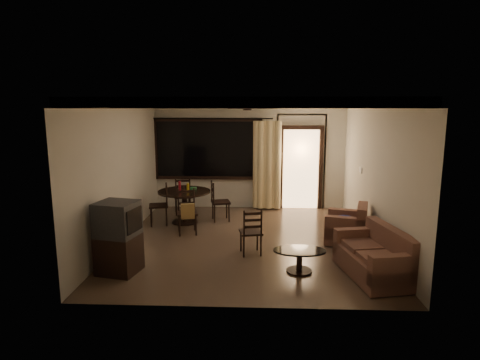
{
  "coord_description": "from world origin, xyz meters",
  "views": [
    {
      "loc": [
        0.19,
        -7.78,
        2.68
      ],
      "look_at": [
        -0.15,
        0.2,
        1.22
      ],
      "focal_mm": 30.0,
      "sensor_mm": 36.0,
      "label": 1
    }
  ],
  "objects_px": {
    "sofa": "(376,258)",
    "armchair": "(349,227)",
    "dining_chair_west": "(159,213)",
    "dining_chair_south": "(187,220)",
    "side_chair": "(251,240)",
    "tv_cabinet": "(118,237)",
    "dining_table": "(185,197)",
    "dining_chair_east": "(220,209)",
    "dining_chair_north": "(183,203)",
    "coffee_table": "(299,257)"
  },
  "relations": [
    {
      "from": "dining_chair_east",
      "to": "coffee_table",
      "type": "relative_size",
      "value": 1.1
    },
    {
      "from": "sofa",
      "to": "armchair",
      "type": "distance_m",
      "value": 1.6
    },
    {
      "from": "dining_table",
      "to": "side_chair",
      "type": "height_order",
      "value": "dining_table"
    },
    {
      "from": "dining_chair_south",
      "to": "tv_cabinet",
      "type": "relative_size",
      "value": 0.8
    },
    {
      "from": "dining_table",
      "to": "dining_chair_south",
      "type": "bearing_deg",
      "value": -76.42
    },
    {
      "from": "dining_table",
      "to": "dining_chair_west",
      "type": "relative_size",
      "value": 1.28
    },
    {
      "from": "dining_chair_south",
      "to": "side_chair",
      "type": "distance_m",
      "value": 1.79
    },
    {
      "from": "dining_chair_north",
      "to": "sofa",
      "type": "height_order",
      "value": "dining_chair_north"
    },
    {
      "from": "dining_chair_east",
      "to": "tv_cabinet",
      "type": "bearing_deg",
      "value": 142.32
    },
    {
      "from": "dining_chair_east",
      "to": "side_chair",
      "type": "xyz_separation_m",
      "value": [
        0.77,
        -2.18,
        -0.02
      ]
    },
    {
      "from": "armchair",
      "to": "side_chair",
      "type": "bearing_deg",
      "value": -143.86
    },
    {
      "from": "dining_table",
      "to": "sofa",
      "type": "xyz_separation_m",
      "value": [
        3.59,
        -2.89,
        -0.29
      ]
    },
    {
      "from": "dining_table",
      "to": "dining_chair_east",
      "type": "xyz_separation_m",
      "value": [
        0.81,
        0.2,
        -0.32
      ]
    },
    {
      "from": "dining_chair_east",
      "to": "tv_cabinet",
      "type": "relative_size",
      "value": 0.8
    },
    {
      "from": "dining_table",
      "to": "dining_chair_south",
      "type": "xyz_separation_m",
      "value": [
        0.2,
        -0.83,
        -0.29
      ]
    },
    {
      "from": "side_chair",
      "to": "dining_table",
      "type": "bearing_deg",
      "value": -63.38
    },
    {
      "from": "coffee_table",
      "to": "dining_table",
      "type": "bearing_deg",
      "value": 130.81
    },
    {
      "from": "dining_chair_west",
      "to": "dining_table",
      "type": "bearing_deg",
      "value": 96.11
    },
    {
      "from": "sofa",
      "to": "coffee_table",
      "type": "bearing_deg",
      "value": 162.69
    },
    {
      "from": "sofa",
      "to": "coffee_table",
      "type": "distance_m",
      "value": 1.21
    },
    {
      "from": "dining_chair_east",
      "to": "armchair",
      "type": "relative_size",
      "value": 1.0
    },
    {
      "from": "armchair",
      "to": "coffee_table",
      "type": "bearing_deg",
      "value": -111.02
    },
    {
      "from": "dining_chair_west",
      "to": "armchair",
      "type": "bearing_deg",
      "value": 61.27
    },
    {
      "from": "dining_chair_north",
      "to": "sofa",
      "type": "relative_size",
      "value": 0.61
    },
    {
      "from": "sofa",
      "to": "dining_chair_west",
      "type": "bearing_deg",
      "value": 135.8
    },
    {
      "from": "coffee_table",
      "to": "side_chair",
      "type": "relative_size",
      "value": 0.98
    },
    {
      "from": "side_chair",
      "to": "coffee_table",
      "type": "bearing_deg",
      "value": 124.38
    },
    {
      "from": "dining_chair_east",
      "to": "dining_chair_west",
      "type": "bearing_deg",
      "value": 92.48
    },
    {
      "from": "dining_chair_east",
      "to": "armchair",
      "type": "bearing_deg",
      "value": -132.58
    },
    {
      "from": "dining_table",
      "to": "side_chair",
      "type": "xyz_separation_m",
      "value": [
        1.58,
        -1.99,
        -0.34
      ]
    },
    {
      "from": "dining_chair_east",
      "to": "dining_chair_north",
      "type": "relative_size",
      "value": 1.0
    },
    {
      "from": "tv_cabinet",
      "to": "armchair",
      "type": "relative_size",
      "value": 1.24
    },
    {
      "from": "armchair",
      "to": "coffee_table",
      "type": "relative_size",
      "value": 1.1
    },
    {
      "from": "dining_chair_east",
      "to": "sofa",
      "type": "bearing_deg",
      "value": -151.71
    },
    {
      "from": "sofa",
      "to": "armchair",
      "type": "xyz_separation_m",
      "value": [
        -0.08,
        1.6,
        0.01
      ]
    },
    {
      "from": "dining_table",
      "to": "armchair",
      "type": "xyz_separation_m",
      "value": [
        3.51,
        -1.29,
        -0.28
      ]
    },
    {
      "from": "dining_chair_west",
      "to": "dining_chair_south",
      "type": "height_order",
      "value": "same"
    },
    {
      "from": "dining_chair_east",
      "to": "side_chair",
      "type": "distance_m",
      "value": 2.31
    },
    {
      "from": "dining_chair_west",
      "to": "dining_chair_south",
      "type": "relative_size",
      "value": 1.0
    },
    {
      "from": "dining_table",
      "to": "dining_chair_east",
      "type": "relative_size",
      "value": 1.28
    },
    {
      "from": "dining_chair_south",
      "to": "dining_chair_north",
      "type": "distance_m",
      "value": 1.64
    },
    {
      "from": "armchair",
      "to": "dining_table",
      "type": "bearing_deg",
      "value": 176.08
    },
    {
      "from": "dining_table",
      "to": "side_chair",
      "type": "relative_size",
      "value": 1.39
    },
    {
      "from": "coffee_table",
      "to": "side_chair",
      "type": "height_order",
      "value": "side_chair"
    },
    {
      "from": "dining_table",
      "to": "dining_chair_west",
      "type": "xyz_separation_m",
      "value": [
        -0.55,
        -0.2,
        -0.32
      ]
    },
    {
      "from": "tv_cabinet",
      "to": "side_chair",
      "type": "bearing_deg",
      "value": 35.59
    },
    {
      "from": "dining_table",
      "to": "dining_chair_north",
      "type": "height_order",
      "value": "dining_table"
    },
    {
      "from": "side_chair",
      "to": "dining_chair_east",
      "type": "bearing_deg",
      "value": -82.5
    },
    {
      "from": "dining_chair_west",
      "to": "dining_chair_north",
      "type": "height_order",
      "value": "same"
    },
    {
      "from": "dining_table",
      "to": "side_chair",
      "type": "distance_m",
      "value": 2.56
    }
  ]
}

